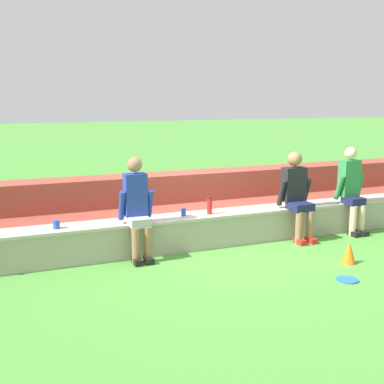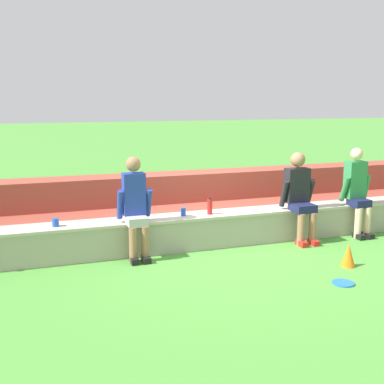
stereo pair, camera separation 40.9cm
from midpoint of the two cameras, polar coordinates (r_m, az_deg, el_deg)
name	(u,v)px [view 1 (the left image)]	position (r m, az deg, el deg)	size (l,w,h in m)	color
ground_plane	(233,247)	(7.36, 3.20, -6.44)	(80.00, 80.00, 0.00)	#4C9338
stone_seating_wall	(226,226)	(7.49, 2.48, -4.03)	(9.82, 0.49, 0.50)	#A8A08E
brick_bleachers	(201,205)	(8.34, -0.37, -1.55)	(12.10, 1.14, 0.95)	#974031
person_left_of_center	(137,206)	(6.70, -8.16, -1.68)	(0.48, 0.52, 1.41)	#996B4C
person_center	(297,193)	(7.73, 10.68, -0.11)	(0.54, 0.59, 1.38)	#996B4C
person_right_of_center	(352,188)	(8.33, 16.81, 0.40)	(0.49, 0.50, 1.41)	beige
water_bottle_mid_right	(210,206)	(7.24, 0.45, -1.69)	(0.08, 0.08, 0.25)	red
plastic_cup_middle	(183,212)	(7.15, -2.66, -2.35)	(0.08, 0.08, 0.12)	blue
plastic_cup_right_end	(56,224)	(6.76, -17.24, -3.65)	(0.09, 0.09, 0.11)	blue
frisbee	(347,280)	(6.29, 15.89, -9.85)	(0.26, 0.26, 0.02)	blue
sports_cone	(349,252)	(6.87, 16.25, -6.81)	(0.19, 0.19, 0.31)	orange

